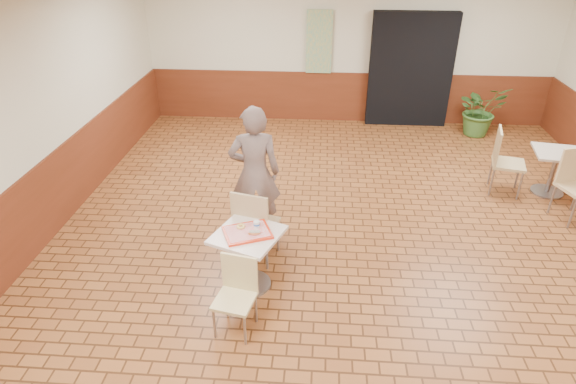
# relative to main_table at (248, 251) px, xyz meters

# --- Properties ---
(room_shell) EXTENTS (8.01, 10.01, 3.01)m
(room_shell) POSITION_rel_main_table_xyz_m (1.24, 0.40, 1.03)
(room_shell) COLOR brown
(room_shell) RESTS_ON ground
(wainscot_band) EXTENTS (8.00, 10.00, 1.00)m
(wainscot_band) POSITION_rel_main_table_xyz_m (1.24, 0.40, 0.03)
(wainscot_band) COLOR #552210
(wainscot_band) RESTS_ON ground
(corridor_doorway) EXTENTS (1.60, 0.22, 2.20)m
(corridor_doorway) POSITION_rel_main_table_xyz_m (2.44, 5.28, 0.63)
(corridor_doorway) COLOR black
(corridor_doorway) RESTS_ON ground
(promo_poster) EXTENTS (0.50, 0.03, 1.20)m
(promo_poster) POSITION_rel_main_table_xyz_m (0.64, 5.34, 1.13)
(promo_poster) COLOR gray
(promo_poster) RESTS_ON wainscot_band
(main_table) EXTENTS (0.66, 0.66, 0.70)m
(main_table) POSITION_rel_main_table_xyz_m (0.00, 0.00, 0.00)
(main_table) COLOR beige
(main_table) RESTS_ON ground
(chair_main_front) EXTENTS (0.44, 0.44, 0.81)m
(chair_main_front) POSITION_rel_main_table_xyz_m (-0.02, -0.63, -0.02)
(chair_main_front) COLOR #D3BD7E
(chair_main_front) RESTS_ON ground
(chair_main_back) EXTENTS (0.55, 0.55, 0.98)m
(chair_main_back) POSITION_rel_main_table_xyz_m (0.00, 0.46, 0.07)
(chair_main_back) COLOR tan
(chair_main_back) RESTS_ON ground
(customer) EXTENTS (0.70, 0.51, 1.76)m
(customer) POSITION_rel_main_table_xyz_m (-0.06, 1.06, 0.41)
(customer) COLOR #6A5752
(customer) RESTS_ON ground
(serving_tray) EXTENTS (0.49, 0.38, 0.03)m
(serving_tray) POSITION_rel_main_table_xyz_m (-0.00, -0.00, 0.24)
(serving_tray) COLOR red
(serving_tray) RESTS_ON main_table
(ring_donut) EXTENTS (0.11, 0.11, 0.03)m
(ring_donut) POSITION_rel_main_table_xyz_m (-0.08, 0.06, 0.27)
(ring_donut) COLOR #DEB051
(ring_donut) RESTS_ON serving_tray
(long_john_donut) EXTENTS (0.14, 0.07, 0.04)m
(long_john_donut) POSITION_rel_main_table_xyz_m (0.09, -0.05, 0.28)
(long_john_donut) COLOR #D1713D
(long_john_donut) RESTS_ON serving_tray
(paper_cup) EXTENTS (0.07, 0.07, 0.08)m
(paper_cup) POSITION_rel_main_table_xyz_m (0.09, 0.07, 0.30)
(paper_cup) COLOR silver
(paper_cup) RESTS_ON serving_tray
(second_table) EXTENTS (0.64, 0.64, 0.68)m
(second_table) POSITION_rel_main_table_xyz_m (4.24, 2.48, -0.01)
(second_table) COLOR #B1A08F
(second_table) RESTS_ON ground
(chair_second_left) EXTENTS (0.55, 0.55, 0.99)m
(chair_second_left) POSITION_rel_main_table_xyz_m (3.48, 2.49, 0.08)
(chair_second_left) COLOR tan
(chair_second_left) RESTS_ON ground
(chair_second_front) EXTENTS (0.57, 0.57, 0.99)m
(chair_second_front) POSITION_rel_main_table_xyz_m (4.24, 1.82, 0.08)
(chair_second_front) COLOR #D0B27D
(chair_second_front) RESTS_ON ground
(potted_plant) EXTENTS (1.08, 1.00, 0.99)m
(potted_plant) POSITION_rel_main_table_xyz_m (3.77, 4.80, 0.02)
(potted_plant) COLOR #376227
(potted_plant) RESTS_ON ground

